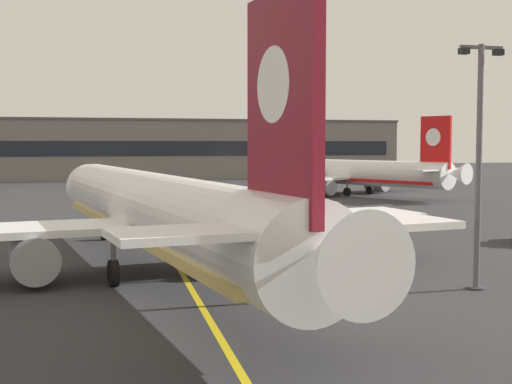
% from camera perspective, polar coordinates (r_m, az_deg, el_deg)
% --- Properties ---
extents(ground_plane, '(400.00, 400.00, 0.00)m').
position_cam_1_polar(ground_plane, '(24.65, -0.03, -12.33)').
color(ground_plane, '#2D2D30').
extents(taxiway_centreline, '(6.98, 179.89, 0.01)m').
position_cam_1_polar(taxiway_centreline, '(53.69, -7.99, -3.45)').
color(taxiway_centreline, yellow).
rests_on(taxiway_centreline, ground).
extents(airliner_foreground, '(32.36, 41.42, 11.65)m').
position_cam_1_polar(airliner_foreground, '(36.52, -8.28, -1.64)').
color(airliner_foreground, white).
rests_on(airliner_foreground, ground).
extents(airliner_background, '(27.16, 34.00, 10.24)m').
position_cam_1_polar(airliner_background, '(94.77, 7.73, 1.57)').
color(airliner_background, white).
rests_on(airliner_background, ground).
extents(apron_lamp_post, '(2.24, 0.90, 11.56)m').
position_cam_1_polar(apron_lamp_post, '(34.31, 17.87, 2.38)').
color(apron_lamp_post, '#515156').
rests_on(apron_lamp_post, ground).
extents(safety_cone_by_nose_gear, '(0.44, 0.44, 0.55)m').
position_cam_1_polar(safety_cone_by_nose_gear, '(51.72, -9.62, -3.47)').
color(safety_cone_by_nose_gear, orange).
rests_on(safety_cone_by_nose_gear, ground).
extents(terminal_building, '(117.96, 12.40, 11.65)m').
position_cam_1_polar(terminal_building, '(135.74, -12.67, 3.45)').
color(terminal_building, slate).
rests_on(terminal_building, ground).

